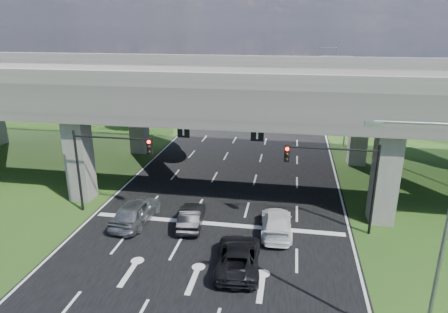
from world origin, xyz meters
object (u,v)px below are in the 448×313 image
(signal_right, at_px, (340,171))
(streetlight_near, at_px, (435,226))
(car_dark, at_px, (192,216))
(streetlight_far, at_px, (345,93))
(car_silver, at_px, (136,212))
(streetlight_beyond, at_px, (332,75))
(signal_left, at_px, (105,157))
(car_trailing, at_px, (238,256))
(car_white, at_px, (276,223))

(signal_right, distance_m, streetlight_near, 10.33)
(car_dark, bearing_deg, streetlight_far, -125.29)
(streetlight_near, bearing_deg, streetlight_far, 90.00)
(streetlight_near, xyz_separation_m, car_silver, (-15.47, 8.76, -4.99))
(streetlight_beyond, xyz_separation_m, car_dark, (-11.66, -37.00, -5.14))
(signal_right, distance_m, signal_left, 15.65)
(signal_left, bearing_deg, car_silver, -25.83)
(streetlight_far, distance_m, car_silver, 26.75)
(streetlight_far, distance_m, car_trailing, 26.94)
(streetlight_near, relative_size, car_white, 2.10)
(car_trailing, bearing_deg, car_dark, -53.27)
(signal_right, bearing_deg, car_silver, -174.86)
(signal_left, distance_m, car_silver, 4.30)
(streetlight_near, xyz_separation_m, streetlight_beyond, (0.00, 46.00, 0.00))
(signal_left, distance_m, streetlight_beyond, 40.30)
(streetlight_far, bearing_deg, car_silver, -126.06)
(signal_left, height_order, streetlight_beyond, streetlight_beyond)
(car_silver, height_order, car_white, car_silver)
(streetlight_beyond, relative_size, car_silver, 2.05)
(signal_right, relative_size, streetlight_near, 0.60)
(streetlight_beyond, distance_m, car_dark, 39.13)
(car_silver, xyz_separation_m, car_dark, (3.81, 0.24, -0.15))
(signal_right, distance_m, car_silver, 13.66)
(signal_left, xyz_separation_m, streetlight_far, (17.92, 20.06, 1.66))
(signal_left, distance_m, streetlight_far, 26.95)
(signal_right, bearing_deg, streetlight_beyond, 86.39)
(streetlight_near, bearing_deg, signal_left, 150.98)
(streetlight_near, bearing_deg, car_dark, 142.33)
(signal_left, height_order, car_trailing, signal_left)
(car_silver, bearing_deg, streetlight_near, 154.90)
(car_dark, bearing_deg, car_trailing, 125.21)
(streetlight_near, height_order, car_dark, streetlight_near)
(streetlight_near, bearing_deg, car_white, 123.81)
(signal_left, xyz_separation_m, streetlight_near, (17.92, -9.94, 1.66))
(streetlight_far, distance_m, streetlight_beyond, 16.00)
(streetlight_near, bearing_deg, signal_right, 102.88)
(streetlight_near, distance_m, car_silver, 18.46)
(streetlight_beyond, height_order, car_white, streetlight_beyond)
(car_dark, bearing_deg, streetlight_beyond, -113.74)
(signal_right, height_order, car_white, signal_right)
(signal_right, xyz_separation_m, streetlight_beyond, (2.27, 36.06, 1.66))
(streetlight_far, height_order, car_silver, streetlight_far)
(signal_left, bearing_deg, car_dark, -8.56)
(streetlight_beyond, bearing_deg, car_white, -99.25)
(streetlight_near, distance_m, car_trailing, 10.55)
(streetlight_near, height_order, streetlight_far, same)
(signal_left, height_order, streetlight_far, streetlight_far)
(streetlight_near, height_order, streetlight_beyond, same)
(car_white, distance_m, car_trailing, 4.64)
(car_silver, relative_size, car_white, 1.02)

